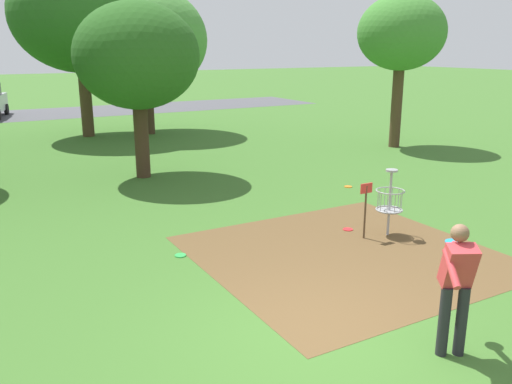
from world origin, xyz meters
name	(u,v)px	position (x,y,z in m)	size (l,w,h in m)	color
ground_plane	(321,336)	(0.00, 0.00, 0.00)	(160.00, 160.00, 0.00)	#3D6B28
dirt_tee_pad	(345,254)	(2.14, 2.15, 0.00)	(5.22, 5.05, 0.01)	brown
disc_golf_basket	(387,200)	(3.51, 2.57, 0.75)	(0.98, 0.58, 1.39)	#9E9EA3
player_foreground_watching	(456,282)	(1.17, -1.14, 0.99)	(0.90, 0.87, 1.71)	#232328
frisbee_near_basket	(348,187)	(5.37, 6.05, 0.01)	(0.21, 0.21, 0.02)	orange
frisbee_by_tee	(348,229)	(3.07, 3.22, 0.01)	(0.21, 0.21, 0.02)	red
frisbee_mid_grass	(180,255)	(-0.58, 3.61, 0.01)	(0.21, 0.21, 0.02)	green
tree_near_left	(401,34)	(10.89, 10.07, 4.22)	(3.25, 3.25, 5.65)	#4C3823
tree_mid_right	(145,40)	(3.65, 17.90, 4.04)	(5.36, 5.36, 6.33)	#422D1E
tree_far_left	(137,57)	(0.82, 10.04, 3.49)	(3.54, 3.54, 5.02)	#422D1E
tree_far_right	(79,15)	(1.12, 18.56, 5.04)	(5.57, 5.57, 7.43)	#4C3823
parking_lot_strip	(31,115)	(0.00, 28.02, 0.00)	(36.00, 6.00, 0.01)	#4C4C51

